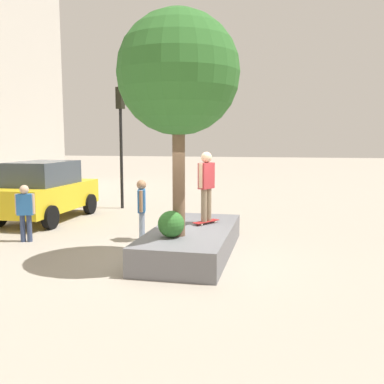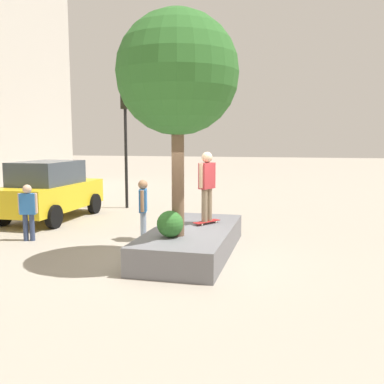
% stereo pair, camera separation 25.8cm
% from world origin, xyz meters
% --- Properties ---
extents(ground_plane, '(120.00, 120.00, 0.00)m').
position_xyz_m(ground_plane, '(0.00, 0.00, 0.00)').
color(ground_plane, '#9E9384').
extents(planter_ledge, '(4.33, 1.89, 0.62)m').
position_xyz_m(planter_ledge, '(0.44, -0.19, 0.31)').
color(planter_ledge, slate).
rests_on(planter_ledge, ground).
extents(plaza_tree, '(2.67, 2.67, 4.92)m').
position_xyz_m(plaza_tree, '(-0.35, -0.06, 4.18)').
color(plaza_tree, brown).
rests_on(plaza_tree, planter_ledge).
extents(boxwood_shrub, '(0.59, 0.59, 0.59)m').
position_xyz_m(boxwood_shrub, '(-0.55, 0.07, 0.92)').
color(boxwood_shrub, '#2D6628').
rests_on(boxwood_shrub, planter_ledge).
extents(skateboard, '(0.78, 0.61, 0.07)m').
position_xyz_m(skateboard, '(1.10, -0.42, 0.68)').
color(skateboard, '#A51E1E').
rests_on(skateboard, planter_ledge).
extents(skateboarder, '(0.56, 0.38, 1.78)m').
position_xyz_m(skateboarder, '(1.10, -0.42, 1.72)').
color(skateboarder, '#847056').
rests_on(skateboarder, skateboard).
extents(taxi_cab, '(4.41, 2.09, 2.04)m').
position_xyz_m(taxi_cab, '(3.64, 5.66, 1.04)').
color(taxi_cab, gold).
rests_on(taxi_cab, ground).
extents(traffic_light_corner, '(0.37, 0.33, 4.85)m').
position_xyz_m(traffic_light_corner, '(6.63, 4.05, 3.28)').
color(traffic_light_corner, black).
rests_on(traffic_light_corner, ground).
extents(pedestrian_crossing, '(0.56, 0.30, 1.68)m').
position_xyz_m(pedestrian_crossing, '(1.48, 1.45, 0.97)').
color(pedestrian_crossing, '#8C9EB7').
rests_on(pedestrian_crossing, ground).
extents(passerby_with_bag, '(0.29, 0.51, 1.56)m').
position_xyz_m(passerby_with_bag, '(0.67, 4.50, 0.90)').
color(passerby_with_bag, navy).
rests_on(passerby_with_bag, ground).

